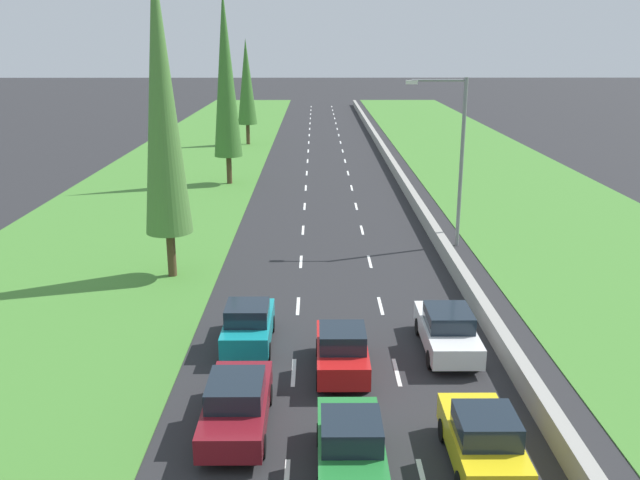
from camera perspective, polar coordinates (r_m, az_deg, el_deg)
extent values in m
plane|color=#28282B|center=(60.84, 0.58, 6.14)|extent=(300.00, 300.00, 0.00)
cube|color=#478433|center=(61.93, -11.27, 6.03)|extent=(14.00, 140.00, 0.04)
cube|color=#478433|center=(62.73, 13.87, 6.00)|extent=(14.00, 140.00, 0.04)
cube|color=#9E9B93|center=(61.12, 5.96, 6.51)|extent=(0.44, 120.00, 0.85)
cube|color=white|center=(23.51, -2.22, -11.02)|extent=(0.14, 2.00, 0.01)
cube|color=white|center=(28.96, -1.85, -5.55)|extent=(0.14, 2.00, 0.01)
cube|color=white|center=(34.60, -1.61, -1.83)|extent=(0.14, 2.00, 0.01)
cube|color=white|center=(40.34, -1.43, 0.83)|extent=(0.14, 2.00, 0.01)
cube|color=white|center=(46.15, -1.30, 2.83)|extent=(0.14, 2.00, 0.01)
cube|color=white|center=(52.00, -1.20, 4.38)|extent=(0.14, 2.00, 0.01)
cube|color=white|center=(57.88, -1.12, 5.62)|extent=(0.14, 2.00, 0.01)
cube|color=white|center=(63.79, -1.05, 6.62)|extent=(0.14, 2.00, 0.01)
cube|color=white|center=(69.71, -0.99, 7.46)|extent=(0.14, 2.00, 0.01)
cube|color=white|center=(75.64, -0.95, 8.17)|extent=(0.14, 2.00, 0.01)
cube|color=white|center=(81.58, -0.91, 8.77)|extent=(0.14, 2.00, 0.01)
cube|color=white|center=(87.53, -0.87, 9.29)|extent=(0.14, 2.00, 0.01)
cube|color=white|center=(93.49, -0.84, 9.74)|extent=(0.14, 2.00, 0.01)
cube|color=white|center=(99.45, -0.81, 10.14)|extent=(0.14, 2.00, 0.01)
cube|color=white|center=(105.42, -0.79, 10.50)|extent=(0.14, 2.00, 0.01)
cube|color=white|center=(111.39, -0.77, 10.81)|extent=(0.14, 2.00, 0.01)
cube|color=white|center=(117.36, -0.75, 11.10)|extent=(0.14, 2.00, 0.01)
cube|color=white|center=(23.66, 6.44, -10.93)|extent=(0.14, 2.00, 0.01)
cube|color=white|center=(29.08, 5.09, -5.51)|extent=(0.14, 2.00, 0.01)
cube|color=white|center=(34.70, 4.18, -1.82)|extent=(0.14, 2.00, 0.01)
cube|color=white|center=(40.43, 3.53, 0.84)|extent=(0.14, 2.00, 0.01)
cube|color=white|center=(46.23, 3.05, 2.83)|extent=(0.14, 2.00, 0.01)
cube|color=white|center=(52.07, 2.67, 4.38)|extent=(0.14, 2.00, 0.01)
cube|color=white|center=(57.94, 2.36, 5.62)|extent=(0.14, 2.00, 0.01)
cube|color=white|center=(63.84, 2.11, 6.62)|extent=(0.14, 2.00, 0.01)
cube|color=white|center=(69.76, 1.91, 7.46)|extent=(0.14, 2.00, 0.01)
cube|color=white|center=(75.69, 1.73, 8.16)|extent=(0.14, 2.00, 0.01)
cube|color=white|center=(81.63, 1.58, 8.77)|extent=(0.14, 2.00, 0.01)
cube|color=white|center=(87.57, 1.45, 9.29)|extent=(0.14, 2.00, 0.01)
cube|color=white|center=(93.53, 1.33, 9.74)|extent=(0.14, 2.00, 0.01)
cube|color=white|center=(99.49, 1.23, 10.14)|extent=(0.14, 2.00, 0.01)
cube|color=white|center=(105.45, 1.14, 10.50)|extent=(0.14, 2.00, 0.01)
cube|color=white|center=(111.42, 1.06, 10.81)|extent=(0.14, 2.00, 0.01)
cube|color=white|center=(117.39, 0.99, 11.10)|extent=(0.14, 2.00, 0.01)
cube|color=maroon|center=(20.27, -6.96, -13.77)|extent=(1.76, 4.50, 0.72)
cube|color=#19232D|center=(19.82, -7.07, -12.33)|extent=(1.56, 1.90, 0.60)
cylinder|color=black|center=(21.75, -8.66, -12.69)|extent=(0.22, 0.64, 0.64)
cylinder|color=black|center=(21.58, -4.34, -12.78)|extent=(0.22, 0.64, 0.64)
cylinder|color=black|center=(19.39, -9.85, -16.68)|extent=(0.22, 0.64, 0.64)
cylinder|color=black|center=(19.20, -4.92, -16.84)|extent=(0.22, 0.64, 0.64)
cube|color=teal|center=(25.30, -6.00, -7.29)|extent=(1.68, 3.90, 0.76)
cube|color=#19232D|center=(24.75, -6.11, -6.09)|extent=(1.52, 1.60, 0.64)
cylinder|color=black|center=(26.63, -7.36, -6.98)|extent=(0.22, 0.64, 0.64)
cylinder|color=black|center=(26.49, -4.08, -7.01)|extent=(0.22, 0.64, 0.64)
cylinder|color=black|center=(24.45, -8.03, -9.22)|extent=(0.22, 0.64, 0.64)
cylinder|color=black|center=(24.30, -4.43, -9.27)|extent=(0.22, 0.64, 0.64)
cube|color=#237A33|center=(18.40, 2.56, -17.00)|extent=(1.68, 3.90, 0.76)
cube|color=#19232D|center=(17.77, 2.64, -15.65)|extent=(1.52, 1.60, 0.64)
cylinder|color=black|center=(19.60, 0.05, -16.01)|extent=(0.22, 0.64, 0.64)
cylinder|color=black|center=(19.67, 4.66, -15.94)|extent=(0.22, 0.64, 0.64)
cube|color=yellow|center=(19.06, 13.39, -16.19)|extent=(1.68, 3.90, 0.76)
cube|color=#19232D|center=(18.45, 13.76, -14.84)|extent=(1.52, 1.60, 0.64)
cylinder|color=black|center=(20.10, 10.32, -15.40)|extent=(0.22, 0.64, 0.64)
cylinder|color=black|center=(20.43, 14.66, -15.14)|extent=(0.22, 0.64, 0.64)
cube|color=white|center=(25.18, 10.58, -7.66)|extent=(1.76, 4.50, 0.72)
cube|color=#19232D|center=(24.78, 10.72, -6.41)|extent=(1.56, 1.90, 0.60)
cylinder|color=black|center=(26.44, 8.27, -7.19)|extent=(0.22, 0.64, 0.64)
cylinder|color=black|center=(26.73, 11.69, -7.11)|extent=(0.22, 0.64, 0.64)
cylinder|color=black|center=(23.95, 9.24, -9.85)|extent=(0.22, 0.64, 0.64)
cylinder|color=black|center=(24.26, 13.03, -9.72)|extent=(0.22, 0.64, 0.64)
cube|color=red|center=(23.23, 1.84, -9.46)|extent=(1.68, 3.90, 0.76)
cube|color=#19232D|center=(22.66, 1.89, -8.19)|extent=(1.52, 1.60, 0.64)
cylinder|color=black|center=(24.47, -0.08, -9.03)|extent=(0.22, 0.64, 0.64)
cylinder|color=black|center=(24.52, 3.52, -9.00)|extent=(0.22, 0.64, 0.64)
cylinder|color=black|center=(22.31, -0.04, -11.70)|extent=(0.22, 0.64, 0.64)
cylinder|color=black|center=(22.36, 3.94, -11.66)|extent=(0.22, 0.64, 0.64)
cylinder|color=#4C3823|center=(32.94, -12.33, -1.17)|extent=(0.41, 0.41, 2.20)
cone|color=#4C7F38|center=(31.56, -13.15, 11.62)|extent=(2.17, 2.17, 12.46)
cylinder|color=#4C3823|center=(53.82, -7.61, 5.84)|extent=(0.41, 0.41, 2.20)
cone|color=#3D752D|center=(52.99, -7.91, 13.61)|extent=(2.16, 2.16, 12.39)
cylinder|color=#4C3823|center=(74.46, -6.05, 8.80)|extent=(0.40, 0.40, 2.20)
cone|color=#3D752D|center=(73.94, -6.18, 13.04)|extent=(2.08, 2.08, 8.85)
cylinder|color=gray|center=(37.07, 11.75, 6.23)|extent=(0.20, 0.20, 9.00)
cylinder|color=gray|center=(36.31, 9.94, 13.04)|extent=(2.80, 0.12, 0.12)
cube|color=silver|center=(36.09, 7.69, 12.96)|extent=(0.60, 0.28, 0.20)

